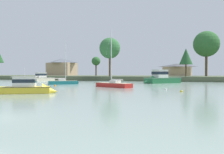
{
  "coord_description": "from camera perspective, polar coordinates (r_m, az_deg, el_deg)",
  "views": [
    {
      "loc": [
        11.02,
        -9.89,
        2.38
      ],
      "look_at": [
        -7.49,
        37.4,
        1.66
      ],
      "focal_mm": 40.52,
      "sensor_mm": 36.0,
      "label": 1
    }
  ],
  "objects": [
    {
      "name": "far_shore_bank",
      "position": [
        96.38,
        14.8,
        -0.2
      ],
      "size": [
        207.92,
        43.73,
        1.44
      ],
      "primitive_type": "cube",
      "color": "#4C563D",
      "rests_on": "ground"
    },
    {
      "name": "sailboat_red",
      "position": [
        43.43,
        0.38,
        -2.03
      ],
      "size": [
        7.38,
        4.93,
        10.54
      ],
      "color": "#B2231E",
      "rests_on": "ground"
    },
    {
      "name": "cruiser_cream",
      "position": [
        83.62,
        -15.92,
        -0.42
      ],
      "size": [
        5.73,
        8.82,
        4.96
      ],
      "color": "beige",
      "rests_on": "ground"
    },
    {
      "name": "sailboat_teal",
      "position": [
        56.05,
        -10.92,
        -1.41
      ],
      "size": [
        5.64,
        5.59,
        10.28
      ],
      "color": "#196B70",
      "rests_on": "ground"
    },
    {
      "name": "cruiser_yellow",
      "position": [
        31.81,
        -18.2,
        -2.66
      ],
      "size": [
        7.33,
        5.62,
        3.88
      ],
      "color": "gold",
      "rests_on": "ground"
    },
    {
      "name": "cruiser_green",
      "position": [
        62.43,
        10.6,
        -0.71
      ],
      "size": [
        8.93,
        10.25,
        6.44
      ],
      "color": "#236B3D",
      "rests_on": "ground"
    },
    {
      "name": "mooring_buoy_yellow",
      "position": [
        33.63,
        15.4,
        -3.16
      ],
      "size": [
        0.36,
        0.36,
        0.41
      ],
      "color": "yellow",
      "rests_on": "ground"
    },
    {
      "name": "mooring_buoy_white",
      "position": [
        36.63,
        12.02,
        -2.83
      ],
      "size": [
        0.33,
        0.33,
        0.38
      ],
      "color": "white",
      "rests_on": "ground"
    },
    {
      "name": "mooring_buoy_orange",
      "position": [
        48.17,
        -12.71,
        -1.95
      ],
      "size": [
        0.39,
        0.39,
        0.44
      ],
      "color": "orange",
      "rests_on": "ground"
    },
    {
      "name": "shore_tree_right_mid",
      "position": [
        90.83,
        20.52,
        6.96
      ],
      "size": [
        8.62,
        8.62,
        15.11
      ],
      "color": "brown",
      "rests_on": "far_shore_bank"
    },
    {
      "name": "shore_tree_center",
      "position": [
        76.89,
        16.34,
        4.47
      ],
      "size": [
        3.81,
        3.81,
        8.25
      ],
      "color": "brown",
      "rests_on": "far_shore_bank"
    },
    {
      "name": "shore_tree_inland_a",
      "position": [
        100.67,
        -3.63,
        3.54
      ],
      "size": [
        3.47,
        3.47,
        7.58
      ],
      "color": "brown",
      "rests_on": "far_shore_bank"
    },
    {
      "name": "shore_tree_center_right",
      "position": [
        82.22,
        -0.52,
        6.5
      ],
      "size": [
        6.76,
        6.76,
        12.5
      ],
      "color": "brown",
      "rests_on": "far_shore_bank"
    },
    {
      "name": "cottage_hillside",
      "position": [
        119.7,
        -11.25,
        2.3
      ],
      "size": [
        12.4,
        9.77,
        7.89
      ],
      "color": "tan",
      "rests_on": "far_shore_bank"
    },
    {
      "name": "cottage_near_water",
      "position": [
        106.85,
        14.52,
        1.66
      ],
      "size": [
        11.78,
        7.47,
        4.97
      ],
      "color": "tan",
      "rests_on": "far_shore_bank"
    }
  ]
}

